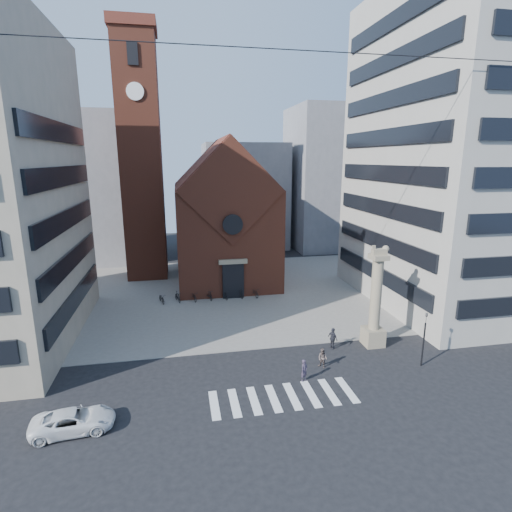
# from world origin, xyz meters

# --- Properties ---
(ground) EXTENTS (120.00, 120.00, 0.00)m
(ground) POSITION_xyz_m (0.00, 0.00, 0.00)
(ground) COLOR black
(ground) RESTS_ON ground
(piazza) EXTENTS (46.00, 30.00, 0.05)m
(piazza) POSITION_xyz_m (0.00, 19.00, 0.03)
(piazza) COLOR gray
(piazza) RESTS_ON ground
(zebra_crossing) EXTENTS (10.20, 3.20, 0.01)m
(zebra_crossing) POSITION_xyz_m (0.55, -3.00, 0.01)
(zebra_crossing) COLOR white
(zebra_crossing) RESTS_ON ground
(church) EXTENTS (12.00, 16.65, 18.00)m
(church) POSITION_xyz_m (0.00, 25.04, 7.98)
(church) COLOR brown
(church) RESTS_ON ground
(campanile) EXTENTS (5.50, 5.50, 31.20)m
(campanile) POSITION_xyz_m (-10.00, 28.00, 15.74)
(campanile) COLOR brown
(campanile) RESTS_ON ground
(building_right) EXTENTS (18.00, 22.00, 32.00)m
(building_right) POSITION_xyz_m (24.00, 12.00, 16.00)
(building_right) COLOR #A7A297
(building_right) RESTS_ON ground
(bg_block_left) EXTENTS (16.00, 14.00, 22.00)m
(bg_block_left) POSITION_xyz_m (-20.00, 40.00, 11.00)
(bg_block_left) COLOR gray
(bg_block_left) RESTS_ON ground
(bg_block_mid) EXTENTS (14.00, 12.00, 18.00)m
(bg_block_mid) POSITION_xyz_m (6.00, 45.00, 9.00)
(bg_block_mid) COLOR gray
(bg_block_mid) RESTS_ON ground
(bg_block_right) EXTENTS (16.00, 14.00, 24.00)m
(bg_block_right) POSITION_xyz_m (22.00, 42.00, 12.00)
(bg_block_right) COLOR gray
(bg_block_right) RESTS_ON ground
(lion_column) EXTENTS (1.63, 1.60, 8.68)m
(lion_column) POSITION_xyz_m (10.01, 3.00, 3.46)
(lion_column) COLOR gray
(lion_column) RESTS_ON ground
(traffic_light) EXTENTS (0.13, 0.16, 4.30)m
(traffic_light) POSITION_xyz_m (12.00, -1.00, 2.29)
(traffic_light) COLOR black
(traffic_light) RESTS_ON ground
(white_car) EXTENTS (4.78, 2.54, 1.28)m
(white_car) POSITION_xyz_m (-12.23, -3.92, 0.64)
(white_car) COLOR white
(white_car) RESTS_ON ground
(pedestrian_0) EXTENTS (0.71, 0.65, 1.62)m
(pedestrian_0) POSITION_xyz_m (2.54, -1.32, 0.81)
(pedestrian_0) COLOR #362D3F
(pedestrian_0) RESTS_ON ground
(pedestrian_1) EXTENTS (0.92, 0.94, 1.52)m
(pedestrian_1) POSITION_xyz_m (4.48, 0.19, 0.76)
(pedestrian_1) COLOR #574945
(pedestrian_1) RESTS_ON ground
(pedestrian_2) EXTENTS (0.79, 1.15, 1.82)m
(pedestrian_2) POSITION_xyz_m (6.40, 3.00, 0.91)
(pedestrian_2) COLOR #27272F
(pedestrian_2) RESTS_ON ground
(scooter_0) EXTENTS (1.20, 2.05, 1.02)m
(scooter_0) POSITION_xyz_m (-7.92, 16.79, 0.56)
(scooter_0) COLOR black
(scooter_0) RESTS_ON piazza
(scooter_1) EXTENTS (1.04, 1.95, 1.13)m
(scooter_1) POSITION_xyz_m (-6.20, 16.79, 0.62)
(scooter_1) COLOR black
(scooter_1) RESTS_ON piazza
(scooter_2) EXTENTS (1.20, 2.05, 1.02)m
(scooter_2) POSITION_xyz_m (-4.48, 16.79, 0.56)
(scooter_2) COLOR black
(scooter_2) RESTS_ON piazza
(scooter_3) EXTENTS (1.04, 1.95, 1.13)m
(scooter_3) POSITION_xyz_m (-2.76, 16.79, 0.62)
(scooter_3) COLOR black
(scooter_3) RESTS_ON piazza
(scooter_4) EXTENTS (1.20, 2.05, 1.02)m
(scooter_4) POSITION_xyz_m (-1.03, 16.79, 0.56)
(scooter_4) COLOR black
(scooter_4) RESTS_ON piazza
(scooter_5) EXTENTS (1.04, 1.95, 1.13)m
(scooter_5) POSITION_xyz_m (0.69, 16.79, 0.62)
(scooter_5) COLOR black
(scooter_5) RESTS_ON piazza
(scooter_6) EXTENTS (1.20, 2.05, 1.02)m
(scooter_6) POSITION_xyz_m (2.41, 16.79, 0.56)
(scooter_6) COLOR black
(scooter_6) RESTS_ON piazza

